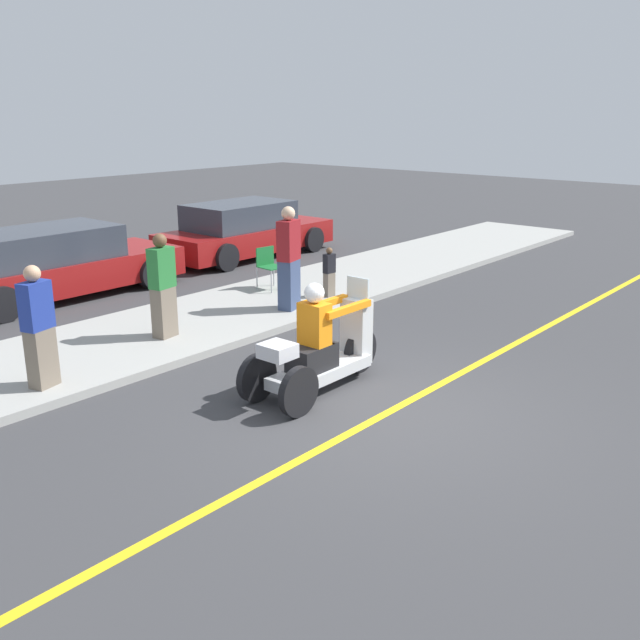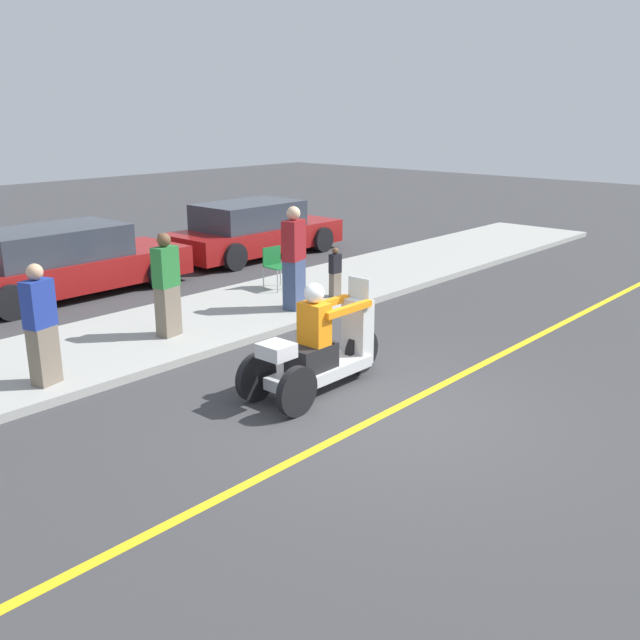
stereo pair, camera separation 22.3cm
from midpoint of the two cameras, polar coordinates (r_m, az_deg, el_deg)
ground_plane at (r=8.80m, az=6.01°, el=-7.47°), size 60.00×60.00×0.00m
lane_stripe at (r=8.83m, az=6.21°, el=-7.34°), size 24.00×0.12×0.01m
sidewalk_strip at (r=11.87m, az=-12.23°, el=-1.02°), size 28.00×2.80×0.12m
motorcycle_trike at (r=9.29m, az=0.71°, el=-2.57°), size 2.31×0.81×1.47m
spectator_by_tree at (r=11.30m, az=-11.61°, el=2.61°), size 0.42×0.30×1.63m
spectator_far_back at (r=13.53m, az=1.69°, el=3.78°), size 0.23×0.15×0.94m
spectator_with_child at (r=12.59m, az=-1.59°, el=4.80°), size 0.49×0.37×1.83m
spectator_near_curb at (r=9.72m, az=-20.81°, el=-0.53°), size 0.43×0.32×1.60m
folding_chair_set_back at (r=14.17m, az=-3.12°, el=4.56°), size 0.50×0.50×0.82m
parked_car_lot_center at (r=14.88m, az=-19.52°, el=4.33°), size 4.88×1.99×1.37m
parked_car_lot_far at (r=17.93m, az=-4.96°, el=7.14°), size 4.65×1.96×1.36m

